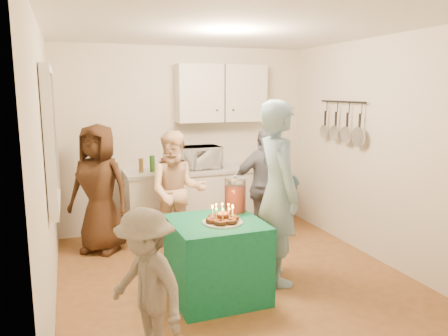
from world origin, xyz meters
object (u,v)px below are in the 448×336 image
object	(u,v)px
party_table	(217,259)
woman_back_left	(99,189)
man_birthday	(278,193)
woman_back_center	(177,192)
child_near_left	(146,287)
counter	(205,201)
microwave	(199,157)
punch_jar	(235,195)
woman_back_right	(264,187)

from	to	relation	value
party_table	woman_back_left	world-z (taller)	woman_back_left
man_birthday	party_table	bearing A→B (deg)	105.15
woman_back_center	child_near_left	size ratio (longest dim) A/B	1.28
party_table	counter	bearing A→B (deg)	75.71
microwave	child_near_left	size ratio (longest dim) A/B	0.48
punch_jar	child_near_left	xyz separation A→B (m)	(-1.11, -1.09, -0.34)
counter	woman_back_right	distance (m)	1.05
punch_jar	woman_back_center	world-z (taller)	woman_back_center
woman_back_right	child_near_left	xyz separation A→B (m)	(-1.86, -1.99, -0.19)
microwave	child_near_left	xyz separation A→B (m)	(-1.25, -2.83, -0.48)
woman_back_left	microwave	bearing A→B (deg)	47.46
woman_back_center	woman_back_left	bearing A→B (deg)	172.15
counter	microwave	xyz separation A→B (m)	(-0.08, 0.00, 0.64)
party_table	man_birthday	xyz separation A→B (m)	(0.72, 0.14, 0.57)
woman_back_center	punch_jar	bearing A→B (deg)	-59.26
woman_back_left	woman_back_center	size ratio (longest dim) A/B	1.06
woman_back_left	man_birthday	bearing A→B (deg)	-8.35
woman_back_right	child_near_left	world-z (taller)	woman_back_right
party_table	woman_back_right	xyz separation A→B (m)	(1.04, 1.16, 0.40)
counter	man_birthday	xyz separation A→B (m)	(0.21, -1.86, 0.52)
counter	woman_back_left	size ratio (longest dim) A/B	1.38
woman_back_right	man_birthday	bearing A→B (deg)	-104.51
microwave	punch_jar	bearing A→B (deg)	-97.66
child_near_left	woman_back_left	bearing A→B (deg)	157.03
man_birthday	woman_back_right	xyz separation A→B (m)	(0.32, 1.02, -0.18)
party_table	woman_back_right	bearing A→B (deg)	47.98
punch_jar	woman_back_right	bearing A→B (deg)	50.18
counter	child_near_left	bearing A→B (deg)	-115.21
microwave	party_table	bearing A→B (deg)	-105.25
punch_jar	microwave	bearing A→B (deg)	85.53
party_table	punch_jar	world-z (taller)	punch_jar
microwave	woman_back_right	bearing A→B (deg)	-56.88
child_near_left	woman_back_right	bearing A→B (deg)	110.54
party_table	woman_back_left	size ratio (longest dim) A/B	0.53
party_table	woman_back_right	size ratio (longest dim) A/B	0.55
man_birthday	woman_back_left	world-z (taller)	man_birthday
party_table	man_birthday	distance (m)	0.93
microwave	man_birthday	xyz separation A→B (m)	(0.29, -1.86, -0.12)
counter	man_birthday	size ratio (longest dim) A/B	1.16
woman_back_right	counter	bearing A→B (deg)	125.58
woman_back_left	child_near_left	xyz separation A→B (m)	(0.14, -2.48, -0.21)
microwave	woman_back_right	distance (m)	1.08
party_table	man_birthday	bearing A→B (deg)	10.77
punch_jar	woman_back_left	xyz separation A→B (m)	(-1.26, 1.40, -0.13)
microwave	woman_back_center	distance (m)	0.89
counter	woman_back_right	xyz separation A→B (m)	(0.53, -0.84, 0.35)
punch_jar	woman_back_left	bearing A→B (deg)	131.98
woman_back_left	woman_back_center	bearing A→B (deg)	13.47
punch_jar	child_near_left	size ratio (longest dim) A/B	0.29
microwave	man_birthday	distance (m)	1.88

